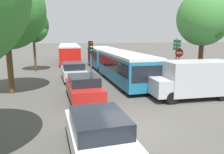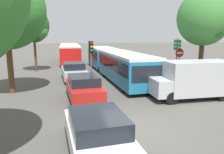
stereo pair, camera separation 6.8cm
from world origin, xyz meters
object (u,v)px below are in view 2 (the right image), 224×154
(queued_car_silver, at_px, (74,71))
(direction_sign_post, at_px, (177,49))
(traffic_light, at_px, (91,53))
(tree_left_mid, at_px, (4,12))
(tree_left_far, at_px, (34,26))
(queued_car_red, at_px, (84,87))
(queued_car_white, at_px, (97,134))
(white_van, at_px, (194,79))
(city_bus_rear, at_px, (70,52))
(articulated_bus, at_px, (114,61))
(no_entry_sign, at_px, (179,60))
(tree_right_near, at_px, (205,20))

(queued_car_silver, bearing_deg, direction_sign_post, -98.23)
(traffic_light, distance_m, tree_left_mid, 6.61)
(direction_sign_post, bearing_deg, tree_left_far, -22.38)
(queued_car_silver, bearing_deg, queued_car_red, 179.31)
(queued_car_white, distance_m, white_van, 8.57)
(white_van, xyz_separation_m, direction_sign_post, (2.43, 6.60, 1.33))
(city_bus_rear, height_order, queued_car_red, city_bus_rear)
(articulated_bus, relative_size, no_entry_sign, 5.84)
(articulated_bus, xyz_separation_m, queued_car_white, (-3.82, -14.05, -0.67))
(queued_car_white, relative_size, tree_left_mid, 0.54)
(traffic_light, distance_m, tree_right_near, 8.84)
(queued_car_silver, bearing_deg, city_bus_rear, -4.00)
(queued_car_white, bearing_deg, direction_sign_post, -41.43)
(tree_right_near, bearing_deg, tree_left_mid, 176.31)
(articulated_bus, distance_m, tree_left_mid, 10.48)
(queued_car_white, distance_m, tree_left_mid, 11.04)
(tree_left_far, bearing_deg, queued_car_red, -71.49)
(articulated_bus, height_order, queued_car_white, articulated_bus)
(tree_left_mid, bearing_deg, direction_sign_post, 11.51)
(traffic_light, xyz_separation_m, tree_right_near, (8.05, -2.69, 2.47))
(queued_car_white, bearing_deg, white_van, -56.04)
(tree_left_far, bearing_deg, tree_right_near, -37.76)
(articulated_bus, height_order, queued_car_red, articulated_bus)
(articulated_bus, bearing_deg, white_van, 16.68)
(queued_car_red, bearing_deg, tree_left_far, 15.13)
(direction_sign_post, distance_m, tree_left_mid, 14.27)
(queued_car_silver, xyz_separation_m, tree_left_mid, (-4.38, -3.59, 4.51))
(tree_right_near, bearing_deg, queued_car_silver, 154.51)
(queued_car_white, distance_m, queued_car_red, 6.44)
(traffic_light, distance_m, direction_sign_post, 8.07)
(city_bus_rear, relative_size, tree_left_mid, 1.47)
(queued_car_red, bearing_deg, traffic_light, -16.86)
(tree_right_near, bearing_deg, articulated_bus, 132.53)
(city_bus_rear, xyz_separation_m, queued_car_red, (0.14, -19.46, -0.70))
(queued_car_white, xyz_separation_m, queued_car_silver, (-0.12, 12.58, 0.04))
(city_bus_rear, relative_size, queued_car_white, 2.74)
(no_entry_sign, height_order, tree_left_far, tree_left_far)
(no_entry_sign, bearing_deg, white_van, -17.23)
(queued_car_red, distance_m, tree_right_near, 10.16)
(queued_car_red, relative_size, traffic_light, 1.29)
(no_entry_sign, xyz_separation_m, tree_right_near, (1.19, -1.19, 3.09))
(tree_left_mid, distance_m, tree_right_near, 13.80)
(tree_left_far, bearing_deg, traffic_light, -56.07)
(white_van, distance_m, tree_left_far, 17.14)
(no_entry_sign, bearing_deg, city_bus_rear, -154.14)
(city_bus_rear, height_order, tree_left_mid, tree_left_mid)
(city_bus_rear, distance_m, queued_car_silver, 13.33)
(no_entry_sign, relative_size, tree_left_far, 0.42)
(queued_car_silver, relative_size, traffic_light, 1.33)
(traffic_light, bearing_deg, tree_left_mid, -82.87)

